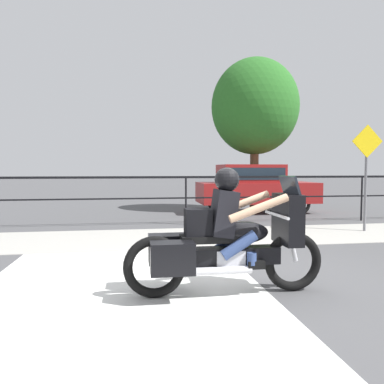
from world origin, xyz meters
TOP-DOWN VIEW (x-y plane):
  - ground_plane at (0.00, 0.00)m, footprint 120.00×120.00m
  - sidewalk_band at (0.00, 3.40)m, footprint 44.00×2.40m
  - crosswalk_band at (-1.53, -0.20)m, footprint 3.49×6.00m
  - fence_railing at (0.00, 5.26)m, footprint 36.00×0.05m
  - motorcycle at (-0.30, -0.33)m, footprint 2.40×0.76m
  - parked_car at (2.66, 7.61)m, footprint 3.95×1.65m
  - street_sign at (4.06, 3.54)m, footprint 0.77×0.06m
  - tree_behind_sign at (2.83, 8.15)m, footprint 3.03×3.03m

SIDE VIEW (x-z plane):
  - ground_plane at x=0.00m, z-range 0.00..0.00m
  - crosswalk_band at x=-1.53m, z-range 0.00..0.01m
  - sidewalk_band at x=0.00m, z-range 0.00..0.01m
  - motorcycle at x=-0.30m, z-range -0.09..1.41m
  - parked_car at x=2.66m, z-range 0.11..1.74m
  - fence_railing at x=0.00m, z-range 0.37..1.67m
  - street_sign at x=4.06m, z-range 0.34..2.86m
  - tree_behind_sign at x=2.83m, z-range 0.98..6.31m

